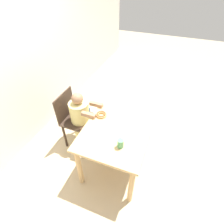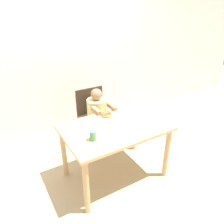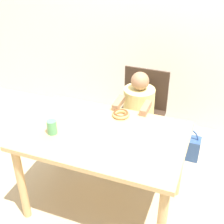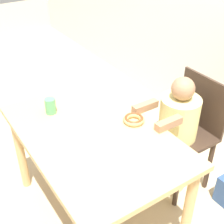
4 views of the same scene
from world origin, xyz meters
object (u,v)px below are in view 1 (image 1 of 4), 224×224
chair (74,118)px  cup (120,143)px  child_figure (81,121)px  handbag (84,116)px  donut (101,114)px

chair → cup: 0.98m
child_figure → cup: bearing=-119.8°
child_figure → cup: 0.90m
chair → child_figure: size_ratio=0.93×
cup → handbag: bearing=48.6°
child_figure → donut: size_ratio=7.06×
chair → child_figure: (0.00, -0.11, -0.01)m
handbag → cup: cup is taller
chair → cup: bearing=-116.5°
chair → donut: 0.53m
donut → cup: (-0.38, -0.38, 0.03)m
chair → cup: (-0.42, -0.84, 0.29)m
child_figure → donut: (-0.04, -0.35, 0.27)m
child_figure → handbag: child_figure is taller
chair → handbag: (0.43, 0.12, -0.35)m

